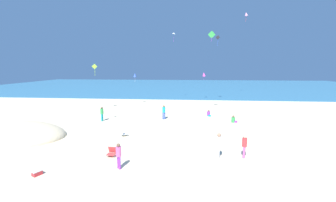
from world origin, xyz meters
The scene contains 20 objects.
ground_plane centered at (0.00, 10.00, 0.00)m, with size 120.00×120.00×0.00m, color beige.
ocean_water centered at (0.00, 56.72, 0.03)m, with size 120.00×60.00×0.05m, color teal.
dune_mound centered at (-13.28, 3.92, 0.00)m, with size 9.12×6.38×2.51m, color beige.
beach_chair_mid_beach centered at (-3.36, 0.79, 0.29)m, with size 0.58×0.59×0.63m.
beach_chair_near_camera centered at (-3.83, 5.13, 0.24)m, with size 0.76×0.73×0.52m.
cooler_box centered at (-6.59, -2.19, 0.14)m, with size 0.50×0.57×0.27m.
person_0 centered at (4.24, 13.83, 0.28)m, with size 0.52×0.67×0.76m.
person_1 centered at (5.45, 1.35, 0.90)m, with size 0.40×0.40×1.55m.
person_2 centered at (6.64, 10.87, 0.29)m, with size 0.65×0.41×0.78m.
person_3 centered at (-2.30, -0.99, 0.90)m, with size 0.44×0.44×1.55m.
person_4 centered at (3.75, 1.08, 0.98)m, with size 0.39×0.39×1.70m.
person_5 centered at (-1.04, 11.65, 0.94)m, with size 0.39×0.39×1.63m.
person_6 centered at (-7.75, 10.16, 0.93)m, with size 0.36×0.36×1.60m.
kite_lime centered at (-10.64, 15.45, 5.93)m, with size 0.66×0.29×1.55m.
kite_blue centered at (-6.61, 21.00, 4.66)m, with size 0.66×0.66×1.26m.
kite_black centered at (6.24, 23.64, 10.49)m, with size 0.67×0.35×1.67m.
kite_green centered at (4.40, 14.67, 9.74)m, with size 0.90×0.19×1.22m.
kite_magenta centered at (4.47, 27.52, 4.60)m, with size 0.86×0.83×1.39m.
kite_white centered at (-0.82, 25.29, 11.49)m, with size 0.58×0.71×1.52m.
kite_pink centered at (12.49, 32.37, 15.88)m, with size 0.92×0.89×1.78m.
Camera 1 is at (1.72, -12.99, 5.97)m, focal length 23.67 mm.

